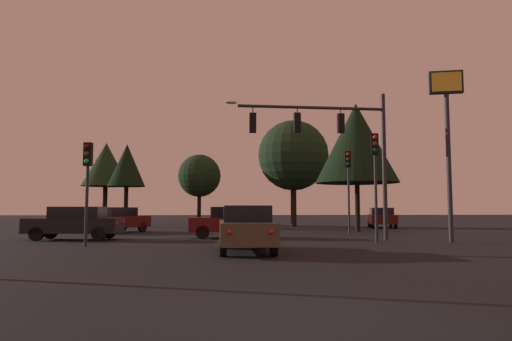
% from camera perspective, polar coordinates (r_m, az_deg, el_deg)
% --- Properties ---
extents(ground_plane, '(168.00, 168.00, 0.00)m').
position_cam_1_polar(ground_plane, '(30.49, -3.53, -7.43)').
color(ground_plane, black).
rests_on(ground_plane, ground).
extents(traffic_signal_mast_arm, '(7.52, 0.44, 6.81)m').
position_cam_1_polar(traffic_signal_mast_arm, '(21.67, 9.43, 4.15)').
color(traffic_signal_mast_arm, '#232326').
rests_on(traffic_signal_mast_arm, ground).
extents(traffic_light_corner_left, '(0.33, 0.37, 3.96)m').
position_cam_1_polar(traffic_light_corner_left, '(18.83, -20.06, -0.19)').
color(traffic_light_corner_left, '#232326').
rests_on(traffic_light_corner_left, ground).
extents(traffic_light_corner_right, '(0.35, 0.38, 4.62)m').
position_cam_1_polar(traffic_light_corner_right, '(20.29, 14.47, 0.61)').
color(traffic_light_corner_right, '#232326').
rests_on(traffic_light_corner_right, ground).
extents(traffic_light_median, '(0.37, 0.39, 4.69)m').
position_cam_1_polar(traffic_light_median, '(26.67, 11.30, -0.62)').
color(traffic_light_median, '#232326').
rests_on(traffic_light_median, ground).
extents(car_nearside_lane, '(1.78, 4.57, 1.52)m').
position_cam_1_polar(car_nearside_lane, '(15.38, -1.27, -7.06)').
color(car_nearside_lane, '#473828').
rests_on(car_nearside_lane, ground).
extents(car_crossing_left, '(4.02, 1.83, 1.52)m').
position_cam_1_polar(car_crossing_left, '(22.90, -3.27, -6.32)').
color(car_crossing_left, '#4C0F0F').
rests_on(car_crossing_left, ground).
extents(car_crossing_right, '(4.34, 2.03, 1.52)m').
position_cam_1_polar(car_crossing_right, '(23.04, -21.38, -5.98)').
color(car_crossing_right, black).
rests_on(car_crossing_right, ground).
extents(car_far_lane, '(2.96, 4.76, 1.52)m').
position_cam_1_polar(car_far_lane, '(36.76, 15.21, -5.58)').
color(car_far_lane, '#4C0F0F').
rests_on(car_far_lane, ground).
extents(car_parked_lot, '(3.75, 4.43, 1.52)m').
position_cam_1_polar(car_parked_lot, '(29.21, -16.81, -5.79)').
color(car_parked_lot, '#4C0F0F').
rests_on(car_parked_lot, ground).
extents(store_sign_illuminated, '(1.41, 0.62, 7.45)m').
position_cam_1_polar(store_sign_illuminated, '(21.92, 22.48, 6.13)').
color(store_sign_illuminated, '#232326').
rests_on(store_sign_illuminated, ground).
extents(tree_behind_sign, '(5.28, 5.28, 8.22)m').
position_cam_1_polar(tree_behind_sign, '(30.37, 12.26, 3.32)').
color(tree_behind_sign, black).
rests_on(tree_behind_sign, ground).
extents(tree_left_far, '(4.47, 4.47, 7.75)m').
position_cam_1_polar(tree_left_far, '(46.39, -17.99, 0.67)').
color(tree_left_far, black).
rests_on(tree_left_far, ground).
extents(tree_center_horizon, '(3.62, 3.62, 6.06)m').
position_cam_1_polar(tree_center_horizon, '(39.65, -6.98, -0.66)').
color(tree_center_horizon, black).
rests_on(tree_center_horizon, ground).
extents(tree_right_cluster, '(2.96, 2.96, 6.64)m').
position_cam_1_polar(tree_right_cluster, '(38.48, -15.63, 0.58)').
color(tree_right_cluster, black).
rests_on(tree_right_cluster, ground).
extents(tree_lot_edge, '(5.73, 5.73, 8.65)m').
position_cam_1_polar(tree_lot_edge, '(37.85, 4.61, 1.84)').
color(tree_lot_edge, black).
rests_on(tree_lot_edge, ground).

